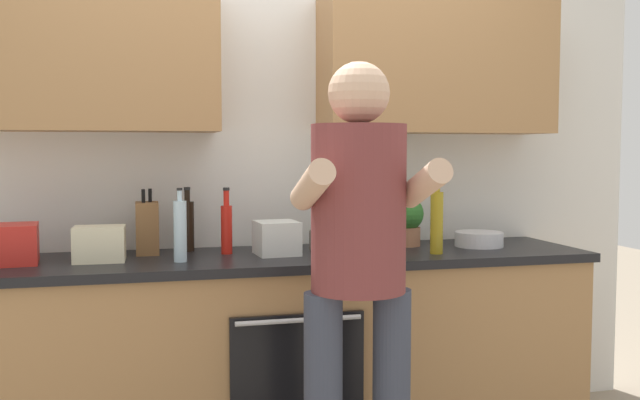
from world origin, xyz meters
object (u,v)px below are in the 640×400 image
at_px(bottle_water, 180,230).
at_px(grocery_bag_produce, 277,238).
at_px(grocery_bag_crisps, 15,244).
at_px(bottle_oil, 437,221).
at_px(bottle_hotsauce, 227,227).
at_px(cup_stoneware, 318,240).
at_px(grocery_bag_rice, 99,244).
at_px(person_standing, 359,255).
at_px(mixing_bowl, 479,239).
at_px(bottle_soy, 188,225).
at_px(bottle_syrup, 354,231).
at_px(bottle_soda, 341,234).
at_px(knife_block, 147,228).
at_px(potted_herb, 406,220).

bearing_deg(bottle_water, grocery_bag_produce, 12.96).
bearing_deg(grocery_bag_crisps, grocery_bag_produce, -0.64).
bearing_deg(bottle_oil, grocery_bag_crisps, 174.83).
bearing_deg(bottle_water, bottle_hotsauce, 39.45).
xyz_separation_m(cup_stoneware, grocery_bag_rice, (-0.98, -0.12, 0.03)).
distance_m(person_standing, cup_stoneware, 0.81).
relative_size(bottle_oil, mixing_bowl, 1.43).
relative_size(bottle_water, bottle_soy, 1.04).
xyz_separation_m(bottle_syrup, bottle_oil, (0.38, -0.01, 0.03)).
xyz_separation_m(bottle_soda, grocery_bag_produce, (-0.31, -0.02, -0.01)).
xyz_separation_m(bottle_soda, knife_block, (-0.87, 0.13, 0.04)).
bearing_deg(cup_stoneware, potted_herb, 3.15).
bearing_deg(grocery_bag_rice, cup_stoneware, 6.77).
xyz_separation_m(bottle_water, knife_block, (-0.13, 0.25, -0.01)).
height_order(bottle_soda, grocery_bag_produce, bottle_soda).
bearing_deg(person_standing, bottle_syrup, 74.65).
bearing_deg(bottle_soda, bottle_syrup, -84.49).
bearing_deg(bottle_oil, bottle_soda, 156.69).
bearing_deg(bottle_syrup, grocery_bag_produce, 157.00).
distance_m(bottle_soda, grocery_bag_produce, 0.31).
xyz_separation_m(bottle_oil, bottle_hotsauce, (-0.92, 0.23, -0.02)).
bearing_deg(bottle_hotsauce, grocery_bag_crisps, -175.71).
bearing_deg(cup_stoneware, bottle_water, -162.58).
bearing_deg(knife_block, bottle_hotsauce, -12.63).
relative_size(bottle_water, potted_herb, 1.28).
bearing_deg(bottle_soy, person_standing, -58.94).
xyz_separation_m(person_standing, grocery_bag_crisps, (-1.26, 0.71, -0.01)).
distance_m(bottle_oil, bottle_soy, 1.14).
relative_size(bottle_soda, knife_block, 0.73).
distance_m(person_standing, bottle_hotsauce, 0.87).
bearing_deg(grocery_bag_produce, person_standing, -76.61).
distance_m(cup_stoneware, grocery_bag_crisps, 1.32).
height_order(potted_herb, grocery_bag_rice, potted_herb).
bearing_deg(grocery_bag_rice, person_standing, -36.58).
bearing_deg(bottle_oil, cup_stoneware, 152.36).
relative_size(bottle_soy, grocery_bag_rice, 1.42).
height_order(bottle_syrup, bottle_soy, bottle_soy).
xyz_separation_m(bottle_soda, bottle_oil, (0.40, -0.17, 0.06)).
height_order(cup_stoneware, grocery_bag_rice, grocery_bag_rice).
relative_size(bottle_syrup, bottle_hotsauce, 0.94).
height_order(bottle_oil, bottle_hotsauce, bottle_oil).
distance_m(bottle_soy, bottle_hotsauce, 0.21).
xyz_separation_m(bottle_oil, grocery_bag_rice, (-1.46, 0.14, -0.07)).
bearing_deg(mixing_bowl, cup_stoneware, 174.01).
distance_m(person_standing, potted_herb, 0.97).
relative_size(bottle_soy, grocery_bag_produce, 1.54).
bearing_deg(bottle_soda, mixing_bowl, 0.03).
height_order(bottle_hotsauce, grocery_bag_rice, bottle_hotsauce).
xyz_separation_m(bottle_soda, bottle_hotsauce, (-0.52, 0.06, 0.04)).
bearing_deg(bottle_soy, bottle_water, -99.32).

